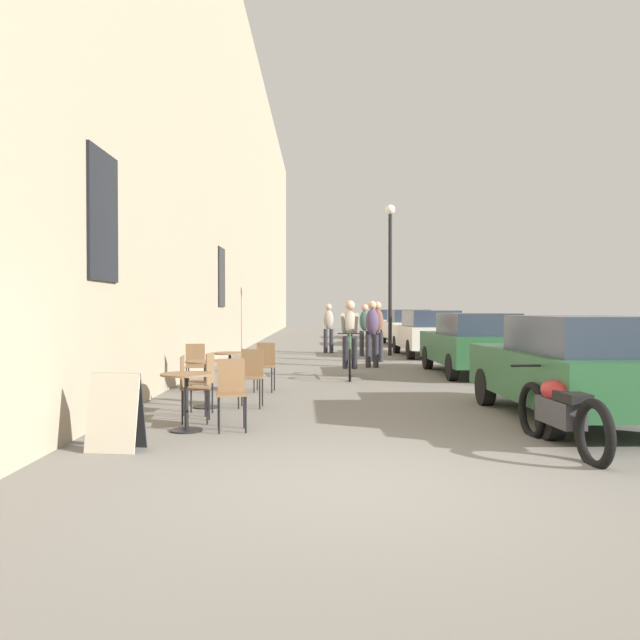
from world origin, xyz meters
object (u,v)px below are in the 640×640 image
at_px(parked_motorcycle, 561,412).
at_px(cafe_chair_near_toward_street, 190,384).
at_px(parked_car_nearest, 571,366).
at_px(parked_car_second, 472,343).
at_px(pedestrian_mid, 377,328).
at_px(parked_car_fifth, 390,323).
at_px(cafe_table_mid, 206,374).
at_px(parked_car_fourth, 406,327).
at_px(pedestrian_near, 372,330).
at_px(cafe_chair_near_toward_wall, 231,389).
at_px(cafe_chair_mid_toward_street, 251,374).
at_px(cafe_chair_far_toward_wall, 196,364).
at_px(cafe_table_near, 186,389).
at_px(street_lamp, 390,260).
at_px(pedestrian_far, 364,327).
at_px(pedestrian_furthest, 328,325).
at_px(sandwich_board_sign, 116,412).
at_px(cafe_chair_mid_toward_wall, 203,379).
at_px(cafe_chair_far_toward_street, 265,363).
at_px(cafe_table_far, 230,363).
at_px(cyclist_on_bicycle, 350,341).
at_px(parked_car_third, 427,333).

bearing_deg(parked_motorcycle, cafe_chair_near_toward_street, 159.56).
height_order(parked_car_nearest, parked_car_second, parked_car_nearest).
distance_m(pedestrian_mid, parked_car_fifth, 14.90).
relative_size(cafe_table_mid, parked_car_fourth, 0.17).
distance_m(cafe_table_mid, pedestrian_near, 7.37).
bearing_deg(cafe_chair_near_toward_wall, parked_car_fifth, 79.21).
height_order(cafe_chair_near_toward_wall, parked_motorcycle, cafe_chair_near_toward_wall).
height_order(cafe_chair_mid_toward_street, cafe_chair_far_toward_wall, same).
distance_m(cafe_chair_near_toward_street, cafe_chair_near_toward_wall, 0.82).
xyz_separation_m(cafe_table_near, parked_car_fifth, (5.33, 25.12, 0.25)).
xyz_separation_m(cafe_chair_mid_toward_street, street_lamp, (3.34, 10.86, 2.59)).
height_order(cafe_chair_far_toward_wall, pedestrian_far, pedestrian_far).
distance_m(cafe_chair_near_toward_street, pedestrian_furthest, 13.56).
bearing_deg(sandwich_board_sign, pedestrian_near, 69.83).
bearing_deg(pedestrian_near, cafe_chair_near_toward_wall, -106.14).
height_order(cafe_chair_near_toward_street, pedestrian_furthest, pedestrian_furthest).
distance_m(cafe_chair_mid_toward_street, cafe_chair_mid_toward_wall, 0.96).
bearing_deg(cafe_chair_far_toward_street, cafe_chair_near_toward_wall, -91.41).
distance_m(cafe_chair_mid_toward_street, sandwich_board_sign, 3.25).
height_order(cafe_table_mid, parked_car_second, parked_car_second).
bearing_deg(cafe_chair_far_toward_street, cafe_table_far, -173.25).
distance_m(cafe_table_near, cyclist_on_bicycle, 6.55).
bearing_deg(cafe_table_mid, parked_car_second, 42.74).
distance_m(cafe_chair_mid_toward_street, cafe_table_far, 1.91).
height_order(parked_car_nearest, parked_motorcycle, parked_car_nearest).
bearing_deg(cafe_chair_mid_toward_street, cafe_chair_far_toward_street, 88.51).
distance_m(parked_car_third, parked_car_fourth, 6.26).
distance_m(cafe_table_mid, pedestrian_far, 11.14).
height_order(pedestrian_near, pedestrian_far, pedestrian_near).
xyz_separation_m(cafe_chair_mid_toward_street, cafe_chair_mid_toward_wall, (-0.61, -0.74, 0.00)).
distance_m(cafe_chair_far_toward_street, parked_car_third, 9.71).
xyz_separation_m(cafe_chair_far_toward_wall, cyclist_on_bicycle, (2.92, 2.41, 0.29)).
bearing_deg(cafe_table_near, cafe_chair_mid_toward_street, 73.15).
xyz_separation_m(cafe_table_mid, cafe_chair_far_toward_street, (0.74, 1.97, -0.00)).
bearing_deg(pedestrian_far, parked_car_second, -70.31).
relative_size(cafe_chair_mid_toward_wall, sandwich_board_sign, 1.07).
xyz_separation_m(sandwich_board_sign, parked_motorcycle, (4.81, 0.06, -0.01)).
distance_m(cafe_table_near, parked_car_second, 8.51).
height_order(sandwich_board_sign, parked_car_third, parked_car_third).
xyz_separation_m(cafe_table_far, parked_motorcycle, (4.27, -4.80, -0.12)).
bearing_deg(cafe_chair_far_toward_street, parked_car_fourth, 72.69).
height_order(cafe_chair_far_toward_wall, parked_car_third, parked_car_third).
distance_m(cafe_chair_far_toward_street, parked_car_fourth, 15.59).
bearing_deg(cafe_chair_far_toward_street, cafe_table_mid, -110.51).
bearing_deg(parked_car_third, street_lamp, 163.63).
bearing_deg(pedestrian_far, cafe_chair_far_toward_wall, -112.72).
xyz_separation_m(pedestrian_near, pedestrian_far, (0.09, 3.99, -0.04)).
bearing_deg(parked_car_second, cafe_chair_far_toward_street, -147.39).
bearing_deg(parked_car_nearest, sandwich_board_sign, -162.24).
relative_size(cafe_table_mid, pedestrian_far, 0.43).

